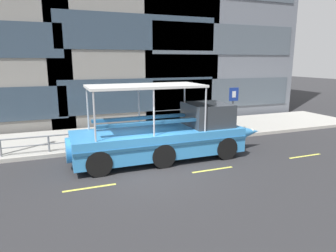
# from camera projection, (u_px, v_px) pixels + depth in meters

# --- Properties ---
(ground_plane) EXTENTS (120.00, 120.00, 0.00)m
(ground_plane) POSITION_uv_depth(u_px,v_px,m) (149.00, 170.00, 11.86)
(ground_plane) COLOR #2B2B2D
(sidewalk) EXTENTS (32.00, 4.80, 0.18)m
(sidewalk) POSITION_uv_depth(u_px,v_px,m) (119.00, 136.00, 16.94)
(sidewalk) COLOR #A8A59E
(sidewalk) RESTS_ON ground_plane
(curb_edge) EXTENTS (32.00, 0.18, 0.18)m
(curb_edge) POSITION_uv_depth(u_px,v_px,m) (130.00, 147.00, 14.67)
(curb_edge) COLOR #B2ADA3
(curb_edge) RESTS_ON ground_plane
(lane_centreline) EXTENTS (25.80, 0.12, 0.01)m
(lane_centreline) POSITION_uv_depth(u_px,v_px,m) (156.00, 178.00, 11.06)
(lane_centreline) COLOR #DBD64C
(lane_centreline) RESTS_ON ground_plane
(curb_guardrail) EXTENTS (11.78, 0.09, 0.78)m
(curb_guardrail) POSITION_uv_depth(u_px,v_px,m) (132.00, 133.00, 14.93)
(curb_guardrail) COLOR gray
(curb_guardrail) RESTS_ON sidewalk
(parking_sign) EXTENTS (0.60, 0.12, 2.59)m
(parking_sign) POSITION_uv_depth(u_px,v_px,m) (233.00, 102.00, 17.08)
(parking_sign) COLOR #4C4F54
(parking_sign) RESTS_ON sidewalk
(duck_tour_boat) EXTENTS (9.20, 2.50, 3.29)m
(duck_tour_boat) POSITION_uv_depth(u_px,v_px,m) (169.00, 135.00, 13.20)
(duck_tour_boat) COLOR #388CD1
(duck_tour_boat) RESTS_ON ground_plane
(pedestrian_near_bow) EXTENTS (0.47, 0.29, 1.71)m
(pedestrian_near_bow) POSITION_uv_depth(u_px,v_px,m) (201.00, 113.00, 17.89)
(pedestrian_near_bow) COLOR #1E2338
(pedestrian_near_bow) RESTS_ON sidewalk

